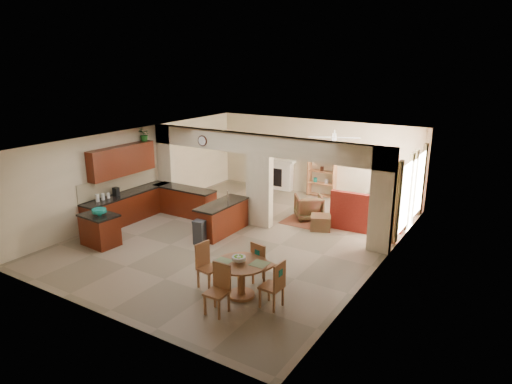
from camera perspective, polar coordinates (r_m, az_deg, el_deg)
The scene contains 39 objects.
floor at distance 13.24m, azimuth -1.85°, elevation -5.44°, with size 10.00×10.00×0.00m, color gray.
ceiling at distance 12.48m, azimuth -1.96°, elevation 6.59°, with size 10.00×10.00×0.00m, color white.
wall_back at distance 17.05m, azimuth 7.47°, elevation 4.31°, with size 8.00×8.00×0.00m, color beige.
wall_front at distance 9.29m, azimuth -19.38°, elevation -6.84°, with size 8.00×8.00×0.00m, color beige.
wall_left at distance 15.30m, azimuth -14.48°, elevation 2.55°, with size 10.00×10.00×0.00m, color beige.
wall_right at distance 11.17m, azimuth 15.46°, elevation -2.59°, with size 10.00×10.00×0.00m, color beige.
partition_left_pier at distance 15.79m, azimuth -11.12°, elevation 3.18°, with size 0.60×0.25×2.80m, color beige.
partition_center_pier at distance 13.68m, azimuth 0.43°, elevation 0.16°, with size 0.80×0.25×2.20m, color beige.
partition_right_pier at distance 12.17m, azimuth 15.48°, elevation -1.04°, with size 0.60×0.25×2.80m, color beige.
partition_header at distance 13.36m, azimuth 0.44°, elevation 5.94°, with size 8.00×0.25×0.60m, color beige.
kitchen_counter at distance 14.87m, azimuth -12.93°, elevation -1.49°, with size 2.52×3.29×1.48m.
upper_cabinets at distance 14.54m, azimuth -16.39°, elevation 3.80°, with size 0.35×2.40×0.90m, color #451A08.
peninsula at distance 13.32m, azimuth -4.29°, elevation -3.25°, with size 0.70×1.85×0.91m.
wall_clock at distance 14.38m, azimuth -6.74°, elevation 6.37°, with size 0.34×0.34×0.03m, color #482318.
rug at distance 14.41m, azimuth 6.80°, elevation -3.69°, with size 1.60×1.30×0.01m, color brown.
fireplace at distance 17.78m, azimuth 2.46°, elevation 2.34°, with size 1.60×0.35×1.20m.
shelving_unit at distance 16.86m, azimuth 8.24°, elevation 2.41°, with size 1.00×0.32×1.80m, color #A26337.
window_a at distance 13.37m, azimuth 18.14°, elevation -0.61°, with size 0.02×0.90×1.90m, color white.
window_b at distance 14.97m, azimuth 19.75°, elevation 1.01°, with size 0.02×0.90×1.90m, color white.
glazed_door at distance 14.21m, azimuth 18.93°, elevation -0.34°, with size 0.02×0.70×2.10m, color white.
drape_a_left at distance 12.82m, azimuth 17.30°, elevation -1.25°, with size 0.10×0.28×2.30m, color #42211A.
drape_a_right at distance 13.94m, azimuth 18.59°, elevation 0.03°, with size 0.10×0.28×2.30m, color #42211A.
drape_b_left at distance 14.41m, azimuth 19.07°, elevation 0.50°, with size 0.10×0.28×2.30m, color #42211A.
drape_b_right at distance 15.55m, azimuth 20.09°, elevation 1.52°, with size 0.10×0.28×2.30m, color #42211A.
ceiling_fan at distance 14.45m, azimuth 9.76°, elevation 6.74°, with size 1.00×1.00×0.10m, color white.
kitchen_island at distance 13.14m, azimuth -18.92°, elevation -4.47°, with size 1.06×0.79×0.87m.
teal_bowl at distance 12.91m, azimuth -19.01°, elevation -2.39°, with size 0.38×0.38×0.18m, color #128072.
trash_can at distance 12.62m, azimuth -7.06°, elevation -5.15°, with size 0.30×0.25×0.63m, color #2D2D30.
dining_table at distance 9.84m, azimuth -1.87°, elevation -10.21°, with size 1.14×1.14×0.78m.
fruit_bowl at distance 9.70m, azimuth -2.17°, elevation -8.38°, with size 0.29×0.29×0.16m, color #69C129.
sofa at distance 15.01m, azimuth 16.65°, elevation -2.04°, with size 0.95×2.44×0.71m, color maroon.
chaise at distance 14.16m, azimuth 12.11°, elevation -3.33°, with size 1.17×0.96×0.47m, color maroon.
armchair at distance 14.57m, azimuth 6.62°, elevation -1.87°, with size 0.83×0.85×0.77m, color maroon.
ottoman at distance 13.77m, azimuth 8.08°, elevation -3.78°, with size 0.58×0.58×0.43m, color maroon.
plant at distance 15.08m, azimuth -13.78°, elevation 6.99°, with size 0.38×0.33×0.42m, color #174B14.
chair_north at distance 10.26m, azimuth 0.64°, elevation -8.78°, with size 0.50×0.50×1.02m.
chair_east at distance 9.39m, azimuth 2.40°, elevation -11.33°, with size 0.44×0.44×1.02m.
chair_south at distance 9.29m, azimuth -4.64°, elevation -11.70°, with size 0.43×0.43×1.02m.
chair_west at distance 10.28m, azimuth -6.27°, elevation -8.83°, with size 0.47×0.47×1.02m.
Camera 1 is at (6.84, -10.22, 4.91)m, focal length 32.00 mm.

